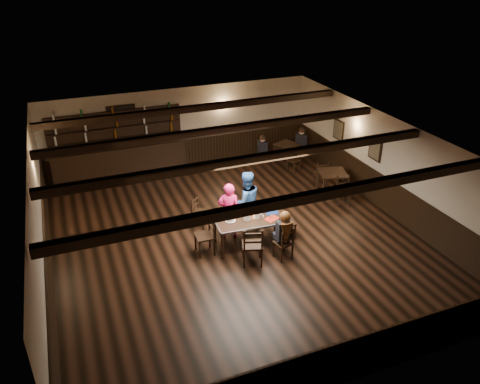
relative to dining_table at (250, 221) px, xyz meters
name	(u,v)px	position (x,y,z in m)	size (l,w,h in m)	color
ground	(235,237)	(-0.23, 0.45, -0.68)	(10.00, 10.00, 0.00)	black
room_shell	(235,176)	(-0.22, 0.49, 1.06)	(9.02, 10.02, 2.71)	beige
dining_table	(250,221)	(0.00, 0.00, 0.00)	(1.82, 1.01, 0.75)	black
chair_near_left	(253,244)	(-0.29, -0.81, -0.09)	(0.59, 0.58, 1.01)	black
chair_near_right	(285,242)	(0.53, -0.87, -0.20)	(0.45, 0.44, 0.83)	black
chair_end_left	(208,232)	(-1.09, 0.08, -0.12)	(0.44, 0.46, 0.97)	black
chair_end_right	(284,220)	(0.95, 0.01, -0.17)	(0.45, 0.47, 0.88)	black
chair_far_pushed	(198,209)	(-0.94, 1.36, -0.18)	(0.56, 0.55, 0.86)	black
woman_pink	(229,211)	(-0.36, 0.56, 0.08)	(0.56, 0.37, 1.53)	red
man_blue	(246,201)	(0.18, 0.75, 0.15)	(0.81, 0.63, 1.66)	navy
seated_person	(284,228)	(0.51, -0.81, 0.16)	(0.35, 0.52, 0.85)	black
cake	(230,219)	(-0.49, 0.12, 0.11)	(0.27, 0.27, 0.09)	white
plate_stack_a	(247,216)	(-0.08, 0.01, 0.16)	(0.19, 0.19, 0.18)	white
plate_stack_b	(257,214)	(0.16, -0.01, 0.17)	(0.17, 0.17, 0.20)	white
tea_light	(250,217)	(0.03, 0.07, 0.09)	(0.05, 0.05, 0.06)	#A5A8AD
salt_shaker	(263,217)	(0.30, -0.11, 0.11)	(0.03, 0.03, 0.08)	silver
pepper_shaker	(270,217)	(0.47, -0.15, 0.11)	(0.04, 0.04, 0.09)	#A5A8AD
drink_glass	(262,212)	(0.36, 0.12, 0.13)	(0.08, 0.08, 0.12)	silver
menu_red	(272,218)	(0.49, -0.18, 0.07)	(0.34, 0.24, 0.00)	maroon
menu_blue	(272,213)	(0.62, 0.09, 0.07)	(0.32, 0.23, 0.00)	#0D1B41
bar_counter	(120,157)	(-2.36, 5.17, 0.04)	(4.37, 0.70, 2.20)	black
back_table_a	(332,175)	(3.34, 1.61, -0.04)	(0.99, 0.99, 0.75)	black
back_table_b	(287,147)	(3.11, 4.15, -0.04)	(0.92, 0.92, 0.75)	black
bg_patron_left	(263,146)	(2.21, 4.20, 0.14)	(0.24, 0.36, 0.71)	black
bg_patron_right	(301,138)	(3.69, 4.24, 0.17)	(0.26, 0.39, 0.77)	black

